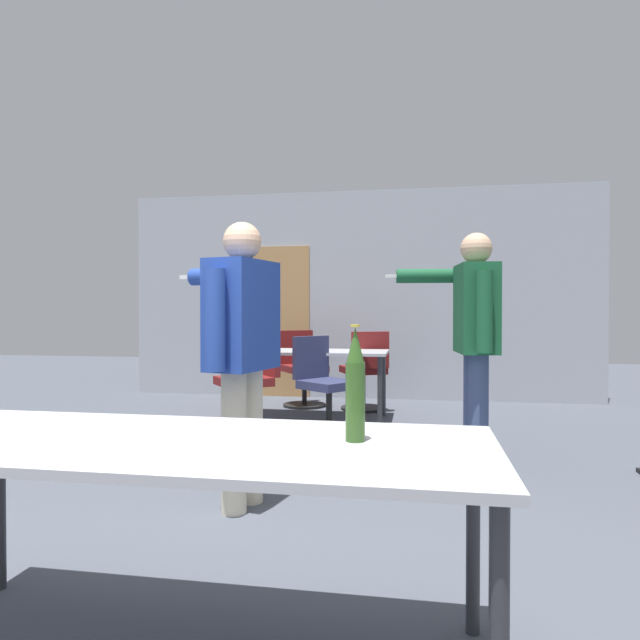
# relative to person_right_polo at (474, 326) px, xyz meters

# --- Properties ---
(back_wall) EXTENTS (6.28, 0.12, 2.78)m
(back_wall) POSITION_rel_person_right_polo_xyz_m (-1.25, 3.22, 0.33)
(back_wall) COLOR #A3A8B2
(back_wall) RESTS_ON ground_plane
(conference_table_near) EXTENTS (2.04, 0.80, 0.74)m
(conference_table_near) POSITION_rel_person_right_polo_xyz_m (-1.17, -2.65, -0.37)
(conference_table_near) COLOR #A8A8AD
(conference_table_near) RESTS_ON ground_plane
(conference_table_far) EXTENTS (1.64, 0.71, 0.74)m
(conference_table_far) POSITION_rel_person_right_polo_xyz_m (-1.56, 1.64, -0.39)
(conference_table_far) COLOR #A8A8AD
(conference_table_far) RESTS_ON ground_plane
(person_right_polo) EXTENTS (0.85, 0.70, 1.75)m
(person_right_polo) POSITION_rel_person_right_polo_xyz_m (0.00, 0.00, 0.00)
(person_right_polo) COLOR #3D4C75
(person_right_polo) RESTS_ON ground_plane
(person_left_plaid) EXTENTS (0.75, 0.81, 1.69)m
(person_left_plaid) POSITION_rel_person_right_polo_xyz_m (-1.45, -1.18, -0.04)
(person_left_plaid) COLOR beige
(person_left_plaid) RESTS_ON ground_plane
(office_chair_far_right) EXTENTS (0.69, 0.67, 0.92)m
(office_chair_far_right) POSITION_rel_person_right_polo_xyz_m (-1.32, 1.04, -0.62)
(office_chair_far_right) COLOR black
(office_chair_far_right) RESTS_ON ground_plane
(office_chair_near_pushed) EXTENTS (0.67, 0.68, 0.92)m
(office_chair_near_pushed) POSITION_rel_person_right_polo_xyz_m (-1.83, 2.46, -0.62)
(office_chair_near_pushed) COLOR black
(office_chair_near_pushed) RESTS_ON ground_plane
(office_chair_far_left) EXTENTS (0.62, 0.66, 0.93)m
(office_chair_far_left) POSITION_rel_person_right_polo_xyz_m (-1.03, 2.23, -0.61)
(office_chair_far_left) COLOR black
(office_chair_far_left) RESTS_ON ground_plane
(office_chair_mid_tucked) EXTENTS (0.69, 0.67, 0.95)m
(office_chair_mid_tucked) POSITION_rel_person_right_polo_xyz_m (-2.00, 0.87, -0.59)
(office_chair_mid_tucked) COLOR black
(office_chair_mid_tucked) RESTS_ON ground_plane
(beer_bottle) EXTENTS (0.06, 0.06, 0.38)m
(beer_bottle) POSITION_rel_person_right_polo_xyz_m (-0.61, -2.58, -0.13)
(beer_bottle) COLOR #2D511E
(beer_bottle) RESTS_ON conference_table_near
(drink_cup) EXTENTS (0.07, 0.07, 0.11)m
(drink_cup) POSITION_rel_person_right_polo_xyz_m (-1.65, 1.78, -0.25)
(drink_cup) COLOR #2866A3
(drink_cup) RESTS_ON conference_table_far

